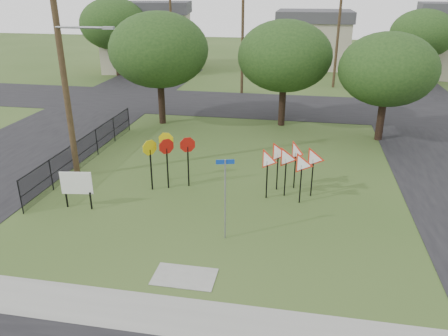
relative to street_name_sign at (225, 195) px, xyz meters
The scene contains 21 objects.
ground 1.98m from the street_name_sign, 169.30° to the right, with size 140.00×140.00×0.00m, color #304A1B.
sidewalk 4.78m from the street_name_sign, 101.11° to the right, with size 30.00×1.60×0.02m, color gray.
street_left 16.28m from the street_name_sign, 142.58° to the left, with size 8.00×50.00×0.02m, color black.
street_far 19.94m from the street_name_sign, 92.47° to the left, with size 60.00×8.00×0.02m, color black.
curb_pad 3.23m from the street_name_sign, 108.48° to the right, with size 2.00×1.20×0.02m, color gray.
street_name_sign is the anchor object (origin of this frame).
stop_sign_cluster 5.28m from the street_name_sign, 129.72° to the left, with size 2.13×1.50×2.40m.
yield_sign_cluster 4.62m from the street_name_sign, 62.56° to the left, with size 2.83×2.04×2.29m.
info_board 6.59m from the street_name_sign, 169.16° to the left, with size 1.30×0.23×1.64m.
utility_pole_main 9.80m from the street_name_sign, 151.83° to the left, with size 3.55×0.33×10.00m.
far_pole_a 24.17m from the street_name_sign, 96.83° to the left, with size 1.40×0.24×9.00m.
far_pole_b 28.43m from the street_name_sign, 79.53° to the left, with size 1.40×0.24×8.50m.
far_pole_c 31.88m from the street_name_sign, 109.99° to the left, with size 1.40×0.24×9.00m.
fence_run 10.47m from the street_name_sign, 144.25° to the left, with size 0.05×11.55×1.50m.
house_left 37.00m from the street_name_sign, 113.70° to the left, with size 10.58×8.88×7.20m.
house_mid 39.99m from the street_name_sign, 85.49° to the left, with size 8.40×8.40×6.20m.
tree_near_left 15.75m from the street_name_sign, 116.36° to the left, with size 6.40×6.40×7.27m.
tree_near_mid 15.14m from the street_name_sign, 85.59° to the left, with size 6.00×6.00×6.80m.
tree_near_right 14.89m from the street_name_sign, 60.91° to the left, with size 5.60×5.60×6.33m.
tree_far_left 34.44m from the street_name_sign, 119.46° to the left, with size 6.80×6.80×7.73m.
tree_far_right 34.56m from the street_name_sign, 67.57° to the left, with size 6.00×6.00×6.80m.
Camera 1 is at (3.34, -13.53, 8.55)m, focal length 35.00 mm.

